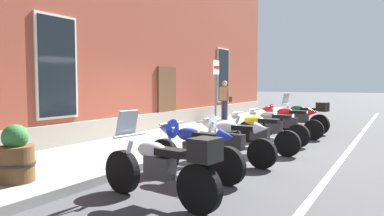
{
  "coord_description": "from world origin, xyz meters",
  "views": [
    {
      "loc": [
        -8.43,
        -4.28,
        1.68
      ],
      "look_at": [
        -0.27,
        0.4,
        1.06
      ],
      "focal_mm": 33.96,
      "sensor_mm": 36.0,
      "label": 1
    }
  ],
  "objects": [
    {
      "name": "ground_plane",
      "position": [
        0.0,
        0.0,
        0.0
      ],
      "size": [
        140.0,
        140.0,
        0.0
      ],
      "primitive_type": "plane",
      "color": "#38383A"
    },
    {
      "name": "sidewalk",
      "position": [
        0.0,
        1.5,
        0.08
      ],
      "size": [
        29.87,
        3.0,
        0.15
      ],
      "primitive_type": "cube",
      "color": "slate",
      "rests_on": "ground_plane"
    },
    {
      "name": "lane_stripe",
      "position": [
        0.0,
        -3.2,
        0.0
      ],
      "size": [
        29.87,
        0.12,
        0.01
      ],
      "primitive_type": "cube",
      "color": "silver",
      "rests_on": "ground_plane"
    },
    {
      "name": "motorcycle_silver_touring",
      "position": [
        -4.31,
        -1.45,
        0.54
      ],
      "size": [
        0.72,
        2.15,
        1.29
      ],
      "color": "black",
      "rests_on": "ground_plane"
    },
    {
      "name": "motorcycle_blue_sport",
      "position": [
        -2.89,
        -1.07,
        0.57
      ],
      "size": [
        0.62,
        2.06,
        1.04
      ],
      "color": "black",
      "rests_on": "ground_plane"
    },
    {
      "name": "motorcycle_white_sport",
      "position": [
        -1.51,
        -1.19,
        0.56
      ],
      "size": [
        0.62,
        1.97,
        1.03
      ],
      "color": "black",
      "rests_on": "ground_plane"
    },
    {
      "name": "motorcycle_yellow_naked",
      "position": [
        -0.06,
        -1.3,
        0.49
      ],
      "size": [
        0.62,
        2.08,
        0.99
      ],
      "color": "black",
      "rests_on": "ground_plane"
    },
    {
      "name": "motorcycle_grey_naked",
      "position": [
        1.34,
        -1.22,
        0.49
      ],
      "size": [
        0.62,
        2.11,
        0.98
      ],
      "color": "black",
      "rests_on": "ground_plane"
    },
    {
      "name": "motorcycle_red_sport",
      "position": [
        2.75,
        -1.23,
        0.58
      ],
      "size": [
        0.62,
        2.11,
        1.07
      ],
      "color": "black",
      "rests_on": "ground_plane"
    },
    {
      "name": "motorcycle_green_touring",
      "position": [
        4.23,
        -1.42,
        0.57
      ],
      "size": [
        0.81,
        2.02,
        1.37
      ],
      "color": "black",
      "rests_on": "ground_plane"
    },
    {
      "name": "pedestrian_tan_coat",
      "position": [
        5.83,
        2.27,
        1.09
      ],
      "size": [
        0.31,
        0.65,
        1.68
      ],
      "color": "#2D3351",
      "rests_on": "sidewalk"
    },
    {
      "name": "parking_sign",
      "position": [
        1.68,
        0.67,
        1.65
      ],
      "size": [
        0.36,
        0.07,
        2.3
      ],
      "color": "#4C4C51",
      "rests_on": "sidewalk"
    },
    {
      "name": "barrel_planter",
      "position": [
        -4.93,
        0.92,
        0.54
      ],
      "size": [
        0.59,
        0.59,
        0.91
      ],
      "color": "brown",
      "rests_on": "sidewalk"
    }
  ]
}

